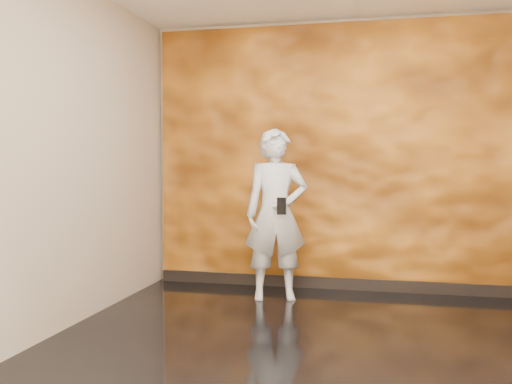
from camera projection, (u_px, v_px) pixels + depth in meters
name	position (u px, v px, depth m)	size (l,w,h in m)	color
room	(318.00, 152.00, 4.01)	(4.02, 4.02, 2.81)	black
feature_wall	(340.00, 157.00, 5.91)	(3.90, 0.06, 2.75)	orange
baseboard	(339.00, 283.00, 5.94)	(3.90, 0.04, 0.12)	black
man	(276.00, 214.00, 5.50)	(0.60, 0.39, 1.65)	#A5AAB5
phone	(282.00, 206.00, 5.26)	(0.09, 0.02, 0.16)	black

